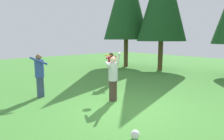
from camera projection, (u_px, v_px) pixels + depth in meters
ground_plane at (126, 108)px, 6.54m from camera, size 40.00×40.00×0.00m
person_thrower at (113, 75)px, 7.13m from camera, size 0.65×0.65×1.80m
person_catcher at (111, 66)px, 9.73m from camera, size 0.72×0.72×1.60m
person_bystander at (39, 72)px, 7.63m from camera, size 0.71×0.74×1.69m
frisbee at (108, 56)px, 7.93m from camera, size 0.33×0.33×0.05m
ball_white at (135, 135)px, 4.48m from camera, size 0.22×0.22×0.22m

